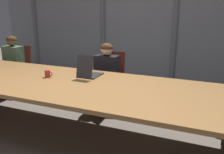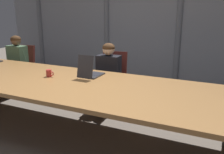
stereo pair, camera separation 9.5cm
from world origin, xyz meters
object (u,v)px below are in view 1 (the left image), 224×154
office_chair_left_end (18,75)px  office_chair_left_mid (110,87)px  coffee_mug_near (48,74)px  laptop_left_mid (90,73)px  person_left_end (10,62)px  person_left_mid (105,73)px

office_chair_left_end → office_chair_left_mid: size_ratio=0.98×
office_chair_left_mid → coffee_mug_near: size_ratio=7.72×
laptop_left_mid → coffee_mug_near: size_ratio=3.27×
laptop_left_mid → office_chair_left_mid: laptop_left_mid is taller
office_chair_left_end → coffee_mug_near: office_chair_left_end is taller
laptop_left_mid → person_left_end: size_ratio=0.35×
laptop_left_mid → office_chair_left_end: (-2.08, 0.76, -0.45)m
person_left_mid → coffee_mug_near: 0.99m
person_left_mid → office_chair_left_mid: bearing=166.4°
coffee_mug_near → person_left_mid: bearing=59.0°
office_chair_left_mid → person_left_end: size_ratio=0.82×
office_chair_left_end → person_left_end: size_ratio=0.81×
office_chair_left_end → office_chair_left_mid: bearing=81.6°
office_chair_left_end → person_left_mid: size_ratio=0.83×
laptop_left_mid → coffee_mug_near: bearing=114.5°
coffee_mug_near → office_chair_left_end: bearing=147.0°
office_chair_left_end → coffee_mug_near: 1.89m
person_left_mid → office_chair_left_end: bearing=-96.9°
person_left_mid → coffee_mug_near: (-0.51, -0.84, 0.14)m
office_chair_left_end → person_left_mid: (2.04, -0.16, 0.30)m
office_chair_left_end → laptop_left_mid: bearing=61.4°
office_chair_left_mid → person_left_mid: person_left_mid is taller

